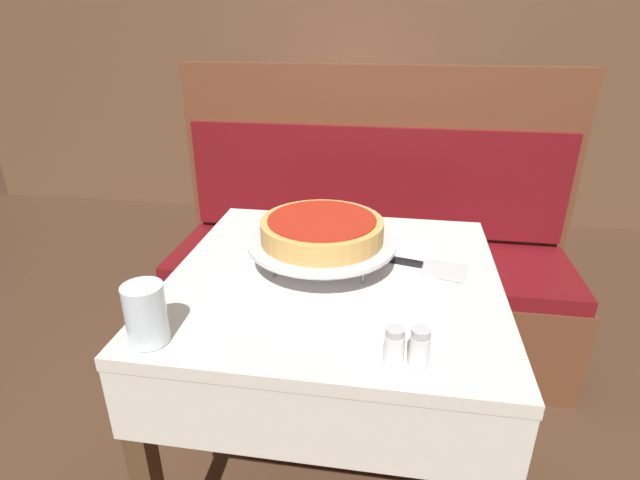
% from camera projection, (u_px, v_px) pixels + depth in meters
% --- Properties ---
extents(dining_table_front, '(0.81, 0.81, 0.76)m').
position_uv_depth(dining_table_front, '(334.00, 314.00, 1.29)').
color(dining_table_front, beige).
rests_on(dining_table_front, ground_plane).
extents(dining_table_rear, '(0.81, 0.81, 0.75)m').
position_uv_depth(dining_table_rear, '(348.00, 143.00, 2.92)').
color(dining_table_rear, red).
rests_on(dining_table_rear, ground_plane).
extents(booth_bench, '(1.62, 0.52, 1.17)m').
position_uv_depth(booth_bench, '(367.00, 277.00, 2.11)').
color(booth_bench, brown).
rests_on(booth_bench, ground_plane).
extents(back_wall_panel, '(6.00, 0.04, 2.40)m').
position_uv_depth(back_wall_panel, '(384.00, 39.00, 3.18)').
color(back_wall_panel, brown).
rests_on(back_wall_panel, ground_plane).
extents(pizza_pan_stand, '(0.37, 0.37, 0.08)m').
position_uv_depth(pizza_pan_stand, '(322.00, 244.00, 1.24)').
color(pizza_pan_stand, '#ADADB2').
rests_on(pizza_pan_stand, dining_table_front).
extents(deep_dish_pizza, '(0.30, 0.30, 0.06)m').
position_uv_depth(deep_dish_pizza, '(322.00, 229.00, 1.22)').
color(deep_dish_pizza, tan).
rests_on(deep_dish_pizza, pizza_pan_stand).
extents(pizza_server, '(0.29, 0.12, 0.01)m').
position_uv_depth(pizza_server, '(416.00, 264.00, 1.27)').
color(pizza_server, '#BCBCC1').
rests_on(pizza_server, dining_table_front).
extents(water_glass_near, '(0.08, 0.08, 0.12)m').
position_uv_depth(water_glass_near, '(146.00, 314.00, 0.96)').
color(water_glass_near, silver).
rests_on(water_glass_near, dining_table_front).
extents(salt_shaker, '(0.04, 0.04, 0.07)m').
position_uv_depth(salt_shaker, '(394.00, 345.00, 0.91)').
color(salt_shaker, silver).
rests_on(salt_shaker, dining_table_front).
extents(pepper_shaker, '(0.04, 0.04, 0.07)m').
position_uv_depth(pepper_shaker, '(420.00, 346.00, 0.91)').
color(pepper_shaker, silver).
rests_on(pepper_shaker, dining_table_front).
extents(condiment_caddy, '(0.13, 0.13, 0.18)m').
position_uv_depth(condiment_caddy, '(333.00, 118.00, 2.89)').
color(condiment_caddy, black).
rests_on(condiment_caddy, dining_table_rear).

